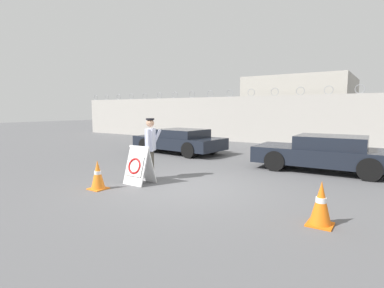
# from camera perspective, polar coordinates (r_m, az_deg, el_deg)

# --- Properties ---
(ground_plane) EXTENTS (90.00, 90.00, 0.00)m
(ground_plane) POSITION_cam_1_polar(r_m,az_deg,el_deg) (8.02, -0.73, -8.30)
(ground_plane) COLOR #5B5B5E
(perimeter_wall) EXTENTS (36.00, 0.30, 3.32)m
(perimeter_wall) POSITION_cam_1_polar(r_m,az_deg,el_deg) (18.09, 19.73, 4.27)
(perimeter_wall) COLOR #ADA8A0
(perimeter_wall) RESTS_ON ground_plane
(building_block) EXTENTS (6.68, 6.98, 4.29)m
(building_block) POSITION_cam_1_polar(r_m,az_deg,el_deg) (23.54, 20.13, 6.42)
(building_block) COLOR #B2ADA3
(building_block) RESTS_ON ground_plane
(barricade_sign) EXTENTS (0.72, 0.67, 1.06)m
(barricade_sign) POSITION_cam_1_polar(r_m,az_deg,el_deg) (8.44, -10.15, -3.99)
(barricade_sign) COLOR white
(barricade_sign) RESTS_ON ground_plane
(security_guard) EXTENTS (0.41, 0.69, 1.81)m
(security_guard) POSITION_cam_1_polar(r_m,az_deg,el_deg) (8.88, -7.88, -0.23)
(security_guard) COLOR #514C42
(security_guard) RESTS_ON ground_plane
(traffic_cone_near) EXTENTS (0.42, 0.42, 0.76)m
(traffic_cone_near) POSITION_cam_1_polar(r_m,az_deg,el_deg) (8.15, -17.51, -5.64)
(traffic_cone_near) COLOR orange
(traffic_cone_near) RESTS_ON ground_plane
(traffic_cone_mid) EXTENTS (0.44, 0.44, 0.81)m
(traffic_cone_mid) POSITION_cam_1_polar(r_m,az_deg,el_deg) (5.88, 23.35, -10.36)
(traffic_cone_mid) COLOR orange
(traffic_cone_mid) RESTS_ON ground_plane
(parked_car_front_coupe) EXTENTS (4.50, 2.31, 1.14)m
(parked_car_front_coupe) POSITION_cam_1_polar(r_m,az_deg,el_deg) (14.17, -2.40, 0.66)
(parked_car_front_coupe) COLOR black
(parked_car_front_coupe) RESTS_ON ground_plane
(parked_car_rear_sedan) EXTENTS (4.50, 2.10, 1.20)m
(parked_car_rear_sedan) POSITION_cam_1_polar(r_m,az_deg,el_deg) (10.96, 23.99, -1.56)
(parked_car_rear_sedan) COLOR black
(parked_car_rear_sedan) RESTS_ON ground_plane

